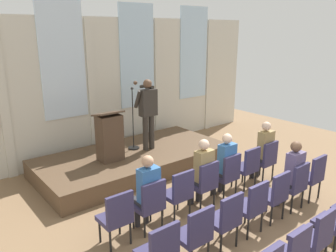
# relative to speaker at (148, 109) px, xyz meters

# --- Properties ---
(ground_plane) EXTENTS (13.87, 13.87, 0.00)m
(ground_plane) POSITION_rel_speaker_xyz_m (-0.41, -3.89, -1.44)
(ground_plane) COLOR #846647
(rear_partition) EXTENTS (10.57, 0.14, 3.98)m
(rear_partition) POSITION_rel_speaker_xyz_m (-0.37, 1.44, 0.45)
(rear_partition) COLOR beige
(rear_partition) RESTS_ON ground
(stage_platform) EXTENTS (4.60, 2.22, 0.42)m
(stage_platform) POSITION_rel_speaker_xyz_m (-0.41, 0.04, -1.23)
(stage_platform) COLOR brown
(stage_platform) RESTS_ON ground
(speaker) EXTENTS (0.51, 0.69, 1.74)m
(speaker) POSITION_rel_speaker_xyz_m (0.00, 0.00, 0.00)
(speaker) COLOR #332D28
(speaker) RESTS_ON stage_platform
(mic_stand) EXTENTS (0.28, 0.28, 1.56)m
(mic_stand) POSITION_rel_speaker_xyz_m (-0.27, 0.25, -0.68)
(mic_stand) COLOR black
(mic_stand) RESTS_ON stage_platform
(lectern) EXTENTS (0.60, 0.48, 1.16)m
(lectern) POSITION_rel_speaker_xyz_m (-1.10, -0.06, -0.46)
(lectern) COLOR #4C3828
(lectern) RESTS_ON stage_platform
(chair_r0_c0) EXTENTS (0.46, 0.44, 0.94)m
(chair_r0_c0) POSITION_rel_speaker_xyz_m (-2.31, -2.40, -0.90)
(chair_r0_c0) COLOR black
(chair_r0_c0) RESTS_ON ground
(chair_r0_c1) EXTENTS (0.46, 0.44, 0.94)m
(chair_r0_c1) POSITION_rel_speaker_xyz_m (-1.67, -2.40, -0.90)
(chair_r0_c1) COLOR black
(chair_r0_c1) RESTS_ON ground
(audience_r0_c1) EXTENTS (0.36, 0.39, 1.35)m
(audience_r0_c1) POSITION_rel_speaker_xyz_m (-1.67, -2.32, -0.69)
(audience_r0_c1) COLOR #2D2D33
(audience_r0_c1) RESTS_ON ground
(chair_r0_c2) EXTENTS (0.46, 0.44, 0.94)m
(chair_r0_c2) POSITION_rel_speaker_xyz_m (-1.04, -2.40, -0.90)
(chair_r0_c2) COLOR black
(chair_r0_c2) RESTS_ON ground
(chair_r0_c3) EXTENTS (0.46, 0.44, 0.94)m
(chair_r0_c3) POSITION_rel_speaker_xyz_m (-0.41, -2.40, -0.90)
(chair_r0_c3) COLOR black
(chair_r0_c3) RESTS_ON ground
(audience_r0_c3) EXTENTS (0.36, 0.39, 1.36)m
(audience_r0_c3) POSITION_rel_speaker_xyz_m (-0.41, -2.32, -0.68)
(audience_r0_c3) COLOR #2D2D33
(audience_r0_c3) RESTS_ON ground
(chair_r0_c4) EXTENTS (0.46, 0.44, 0.94)m
(chair_r0_c4) POSITION_rel_speaker_xyz_m (0.22, -2.40, -0.90)
(chair_r0_c4) COLOR black
(chair_r0_c4) RESTS_ON ground
(audience_r0_c4) EXTENTS (0.36, 0.39, 1.35)m
(audience_r0_c4) POSITION_rel_speaker_xyz_m (0.22, -2.32, -0.69)
(audience_r0_c4) COLOR #2D2D33
(audience_r0_c4) RESTS_ON ground
(chair_r0_c5) EXTENTS (0.46, 0.44, 0.94)m
(chair_r0_c5) POSITION_rel_speaker_xyz_m (0.86, -2.40, -0.90)
(chair_r0_c5) COLOR black
(chair_r0_c5) RESTS_ON ground
(chair_r0_c6) EXTENTS (0.46, 0.44, 0.94)m
(chair_r0_c6) POSITION_rel_speaker_xyz_m (1.49, -2.40, -0.90)
(chair_r0_c6) COLOR black
(chair_r0_c6) RESTS_ON ground
(audience_r0_c6) EXTENTS (0.36, 0.39, 1.37)m
(audience_r0_c6) POSITION_rel_speaker_xyz_m (1.49, -2.32, -0.68)
(audience_r0_c6) COLOR #2D2D33
(audience_r0_c6) RESTS_ON ground
(chair_r1_c0) EXTENTS (0.46, 0.44, 0.94)m
(chair_r1_c0) POSITION_rel_speaker_xyz_m (-2.31, -3.49, -0.90)
(chair_r1_c0) COLOR black
(chair_r1_c0) RESTS_ON ground
(chair_r1_c1) EXTENTS (0.46, 0.44, 0.94)m
(chair_r1_c1) POSITION_rel_speaker_xyz_m (-1.67, -3.49, -0.90)
(chair_r1_c1) COLOR black
(chair_r1_c1) RESTS_ON ground
(chair_r1_c2) EXTENTS (0.46, 0.44, 0.94)m
(chair_r1_c2) POSITION_rel_speaker_xyz_m (-1.04, -3.49, -0.90)
(chair_r1_c2) COLOR black
(chair_r1_c2) RESTS_ON ground
(chair_r1_c3) EXTENTS (0.46, 0.44, 0.94)m
(chair_r1_c3) POSITION_rel_speaker_xyz_m (-0.41, -3.49, -0.90)
(chair_r1_c3) COLOR black
(chair_r1_c3) RESTS_ON ground
(chair_r1_c4) EXTENTS (0.46, 0.44, 0.94)m
(chair_r1_c4) POSITION_rel_speaker_xyz_m (0.22, -3.49, -0.90)
(chair_r1_c4) COLOR black
(chair_r1_c4) RESTS_ON ground
(chair_r1_c5) EXTENTS (0.46, 0.44, 0.94)m
(chair_r1_c5) POSITION_rel_speaker_xyz_m (0.86, -3.49, -0.90)
(chair_r1_c5) COLOR black
(chair_r1_c5) RESTS_ON ground
(audience_r1_c5) EXTENTS (0.36, 0.39, 1.35)m
(audience_r1_c5) POSITION_rel_speaker_xyz_m (0.86, -3.41, -0.69)
(audience_r1_c5) COLOR #2D2D33
(audience_r1_c5) RESTS_ON ground
(chair_r1_c6) EXTENTS (0.46, 0.44, 0.94)m
(chair_r1_c6) POSITION_rel_speaker_xyz_m (1.49, -3.49, -0.90)
(chair_r1_c6) COLOR black
(chair_r1_c6) RESTS_ON ground
(chair_r2_c3) EXTENTS (0.46, 0.44, 0.94)m
(chair_r2_c3) POSITION_rel_speaker_xyz_m (-0.41, -4.59, -0.90)
(chair_r2_c3) COLOR black
(chair_r2_c3) RESTS_ON ground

